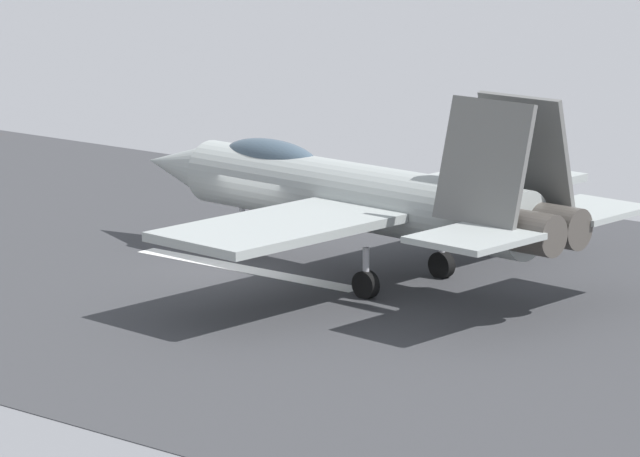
% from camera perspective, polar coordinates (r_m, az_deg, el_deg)
% --- Properties ---
extents(ground_plane, '(400.00, 400.00, 0.00)m').
position_cam_1_polar(ground_plane, '(51.80, -2.67, -1.26)').
color(ground_plane, slate).
extents(runway_strip, '(240.00, 26.00, 0.02)m').
position_cam_1_polar(runway_strip, '(51.79, -2.66, -1.25)').
color(runway_strip, '#38383B').
rests_on(runway_strip, ground).
extents(fighter_jet, '(16.28, 14.85, 5.60)m').
position_cam_1_polar(fighter_jet, '(50.06, 1.21, 1.10)').
color(fighter_jet, '#9CA2A0').
rests_on(fighter_jet, ground).
extents(marker_cone_mid, '(0.44, 0.44, 0.55)m').
position_cam_1_polar(marker_cone_mid, '(61.15, 4.68, 1.03)').
color(marker_cone_mid, orange).
rests_on(marker_cone_mid, ground).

